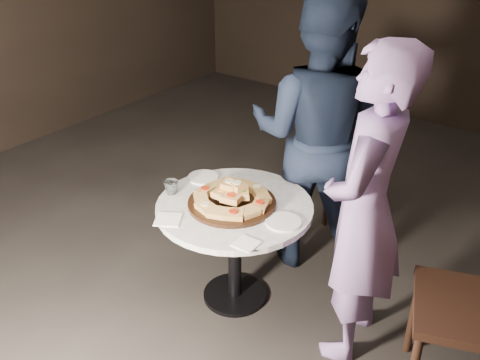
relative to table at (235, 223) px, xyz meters
The scene contains 12 objects.
floor 0.53m from the table, 83.17° to the right, with size 7.00×7.00×0.00m, color black.
table is the anchor object (origin of this frame).
serving_board 0.13m from the table, 126.43° to the right, with size 0.49×0.49×0.02m, color black.
focaccia_pile 0.18m from the table, 138.59° to the right, with size 0.43×0.43×0.12m.
plate_left 0.38m from the table, 159.37° to the left, with size 0.18×0.18×0.01m, color white.
plate_right 0.34m from the table, ahead, with size 0.19×0.19×0.01m, color white.
water_glass 0.41m from the table, 161.21° to the right, with size 0.08×0.08×0.08m, color silver.
napkin_near 0.40m from the table, 118.20° to the right, with size 0.13×0.13×0.01m, color white.
napkin_far 0.40m from the table, 43.59° to the right, with size 0.11×0.11×0.01m, color white.
chair_far 1.17m from the table, 82.41° to the left, with size 0.49×0.50×0.79m.
diner_navy 0.75m from the table, 79.43° to the left, with size 0.85×0.66×1.75m, color black.
diner_teal 0.77m from the table, ahead, with size 0.60×0.39×1.65m, color #7E65A1.
Camera 1 is at (1.54, -1.92, 2.17)m, focal length 40.00 mm.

